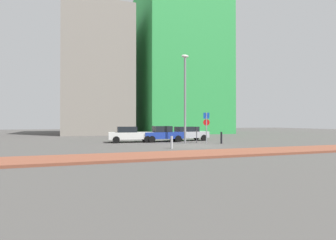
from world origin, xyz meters
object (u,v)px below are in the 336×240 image
Objects in this scene: parked_car_silver at (188,133)px; traffic_bollard_mid at (172,142)px; street_lamp at (185,92)px; parking_sign_post at (206,124)px; parked_car_blue at (163,134)px; parking_meter at (197,133)px; parked_car_white at (130,134)px; traffic_bollard_near at (221,138)px.

parked_car_silver is 8.63m from traffic_bollard_mid.
parking_sign_post is at bearing -18.57° from street_lamp.
parked_car_blue is 2.62× the size of parking_meter.
parked_car_white is 6.70m from street_lamp.
parking_meter is at bearing 140.58° from traffic_bollard_near.
traffic_bollard_mid is (-2.84, -4.38, -4.31)m from street_lamp.
parking_sign_post is at bearing -84.71° from parked_car_silver.
parked_car_white is 6.43m from parking_meter.
parked_car_white is at bearing 150.74° from traffic_bollard_near.
parked_car_silver is at bearing 63.14° from street_lamp.
parking_meter is at bearing 145.10° from parking_sign_post.
parking_sign_post is 1.91× the size of parking_meter.
parked_car_white is 1.55× the size of parking_sign_post.
parking_sign_post reaches higher than parked_car_silver.
parked_car_blue is at bearing 137.90° from traffic_bollard_near.
parked_car_white is 7.29m from traffic_bollard_mid.
parked_car_white is at bearing -176.56° from parked_car_silver.
parked_car_white is 4.79× the size of traffic_bollard_mid.
parked_car_white reaches higher than traffic_bollard_mid.
street_lamp is at bearing 174.57° from parking_meter.
parking_meter is (5.80, -2.78, 0.20)m from parked_car_white.
parked_car_blue is at bearing -5.32° from parked_car_white.
street_lamp is 7.69× the size of traffic_bollard_near.
parking_sign_post is at bearing -34.90° from parking_meter.
parking_meter is (2.59, -2.48, 0.18)m from parked_car_blue.
parking_sign_post is (3.34, -3.01, 1.01)m from parked_car_blue.
parked_car_white is at bearing 154.37° from parking_meter.
parking_meter is 5.86m from traffic_bollard_mid.
parked_car_blue reaches higher than parked_car_silver.
parked_car_silver is 0.51× the size of street_lamp.
parked_car_blue is at bearing 136.18° from parking_meter.
parked_car_silver is at bearing 12.63° from parked_car_blue.
parking_sign_post is (0.34, -3.68, 1.02)m from parked_car_silver.
parking_sign_post reaches higher than traffic_bollard_near.
parked_car_silver is 3.83m from parking_sign_post.
parked_car_white is 0.54× the size of street_lamp.
traffic_bollard_near is (1.37, -4.62, -0.25)m from parked_car_silver.
street_lamp is (-1.88, 0.63, 2.97)m from parking_sign_post.
parking_meter is at bearing 47.10° from traffic_bollard_mid.
parked_car_white is at bearing 174.68° from parked_car_blue.
parking_sign_post is at bearing -42.01° from parked_car_blue.
street_lamp is at bearing -29.81° from parked_car_white.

